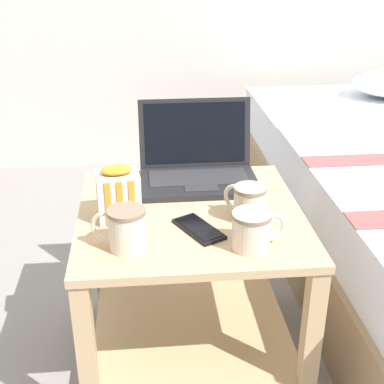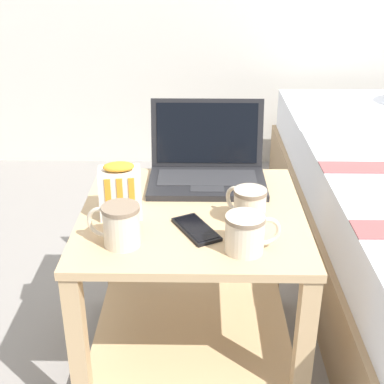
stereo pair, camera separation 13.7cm
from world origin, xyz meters
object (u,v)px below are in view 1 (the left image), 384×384
object	(u,v)px
mug_front_right	(125,227)
snack_bag	(118,194)
laptop	(198,166)
mug_front_left	(252,228)
cell_phone	(199,229)
mug_mid_center	(249,201)

from	to	relation	value
mug_front_right	snack_bag	bearing A→B (deg)	97.43
laptop	mug_front_left	size ratio (longest dim) A/B	2.58
cell_phone	snack_bag	bearing A→B (deg)	156.23
laptop	mug_front_right	world-z (taller)	laptop
mug_mid_center	cell_phone	world-z (taller)	mug_mid_center
mug_front_left	mug_front_right	xyz separation A→B (m)	(-0.30, 0.02, 0.01)
mug_mid_center	cell_phone	size ratio (longest dim) A/B	0.66
snack_bag	cell_phone	distance (m)	0.23
mug_mid_center	laptop	bearing A→B (deg)	111.19
snack_bag	mug_front_right	bearing A→B (deg)	-82.57
laptop	mug_front_left	world-z (taller)	laptop
mug_front_left	snack_bag	bearing A→B (deg)	150.29
laptop	mug_mid_center	size ratio (longest dim) A/B	3.21
laptop	snack_bag	world-z (taller)	laptop
laptop	cell_phone	size ratio (longest dim) A/B	2.11
cell_phone	mug_front_right	bearing A→B (deg)	-159.35
laptop	mug_mid_center	bearing A→B (deg)	-68.81
mug_front_left	snack_bag	size ratio (longest dim) A/B	0.91
laptop	mug_mid_center	distance (m)	0.29
snack_bag	laptop	bearing A→B (deg)	44.48
mug_front_left	cell_phone	distance (m)	0.16
mug_front_left	mug_front_right	distance (m)	0.30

